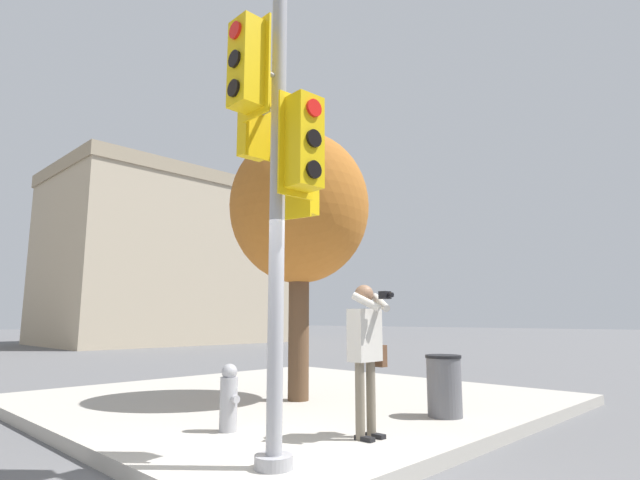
{
  "coord_description": "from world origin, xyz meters",
  "views": [
    {
      "loc": [
        -2.77,
        -3.36,
        1.53
      ],
      "look_at": [
        1.22,
        0.54,
        2.42
      ],
      "focal_mm": 28.0,
      "sensor_mm": 36.0,
      "label": 1
    }
  ],
  "objects_px": {
    "traffic_signal_pole": "(277,154)",
    "fire_hydrant": "(229,398)",
    "trash_bin": "(444,386)",
    "person_photographer": "(366,344)",
    "street_tree": "(299,209)"
  },
  "relations": [
    {
      "from": "traffic_signal_pole",
      "to": "fire_hydrant",
      "type": "height_order",
      "value": "traffic_signal_pole"
    },
    {
      "from": "person_photographer",
      "to": "trash_bin",
      "type": "bearing_deg",
      "value": 0.84
    },
    {
      "from": "person_photographer",
      "to": "street_tree",
      "type": "xyz_separation_m",
      "value": [
        1.29,
        2.54,
        2.23
      ]
    },
    {
      "from": "person_photographer",
      "to": "fire_hydrant",
      "type": "height_order",
      "value": "person_photographer"
    },
    {
      "from": "person_photographer",
      "to": "street_tree",
      "type": "height_order",
      "value": "street_tree"
    },
    {
      "from": "street_tree",
      "to": "fire_hydrant",
      "type": "xyz_separation_m",
      "value": [
        -2.2,
        -1.1,
        -2.9
      ]
    },
    {
      "from": "traffic_signal_pole",
      "to": "trash_bin",
      "type": "bearing_deg",
      "value": 2.29
    },
    {
      "from": "traffic_signal_pole",
      "to": "trash_bin",
      "type": "height_order",
      "value": "traffic_signal_pole"
    },
    {
      "from": "traffic_signal_pole",
      "to": "person_photographer",
      "type": "distance_m",
      "value": 2.48
    },
    {
      "from": "street_tree",
      "to": "trash_bin",
      "type": "xyz_separation_m",
      "value": [
        0.47,
        -2.52,
        -2.87
      ]
    },
    {
      "from": "traffic_signal_pole",
      "to": "trash_bin",
      "type": "xyz_separation_m",
      "value": [
        3.28,
        0.13,
        -2.59
      ]
    },
    {
      "from": "traffic_signal_pole",
      "to": "trash_bin",
      "type": "distance_m",
      "value": 4.18
    },
    {
      "from": "trash_bin",
      "to": "person_photographer",
      "type": "bearing_deg",
      "value": -179.16
    },
    {
      "from": "traffic_signal_pole",
      "to": "fire_hydrant",
      "type": "distance_m",
      "value": 3.1
    },
    {
      "from": "fire_hydrant",
      "to": "trash_bin",
      "type": "distance_m",
      "value": 3.03
    }
  ]
}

